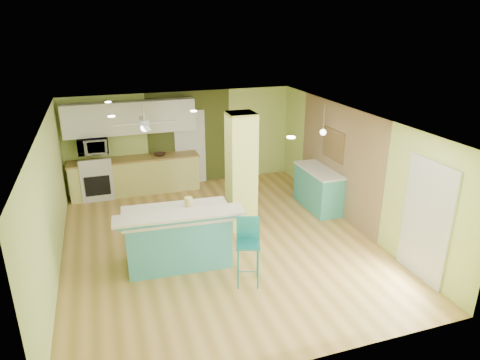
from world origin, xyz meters
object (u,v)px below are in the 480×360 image
bar_stool (248,240)px  fruit_bowl (160,154)px  peninsula (178,236)px  canister (188,202)px  side_counter (318,188)px

bar_stool → fruit_bowl: bar_stool is taller
peninsula → fruit_bowl: peninsula is taller
fruit_bowl → canister: (-0.00, -3.52, 0.12)m
canister → side_counter: bearing=20.1°
side_counter → canister: (-3.35, -1.22, 0.62)m
fruit_bowl → canister: bearing=-90.0°
bar_stool → canister: (-0.75, 1.17, 0.31)m
bar_stool → side_counter: size_ratio=0.79×
fruit_bowl → canister: 3.52m
canister → bar_stool: bearing=-57.4°
bar_stool → side_counter: bearing=61.3°
side_counter → canister: canister is taller
fruit_bowl → peninsula: bearing=-94.0°
peninsula → bar_stool: bar_stool is taller
peninsula → bar_stool: 1.41m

